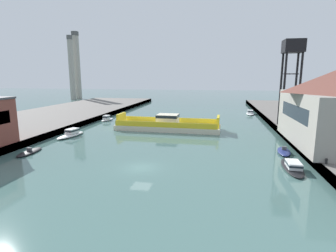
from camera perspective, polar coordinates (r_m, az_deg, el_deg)
The scene contains 15 objects.
ground_plane at distance 34.18m, azimuth -5.87°, elevation -8.99°, with size 400.00×400.00×0.00m, color #476B66.
quay_left at distance 68.59m, azimuth -30.24°, elevation 0.09°, with size 28.00×140.00×1.21m.
chain_ferry at distance 57.51m, azimuth -0.05°, elevation 0.22°, with size 22.74×7.21×3.38m.
moored_boat_near_left at distance 45.36m, azimuth -27.78°, elevation -4.99°, with size 2.20×5.65×0.85m.
moored_boat_near_right at distance 84.92m, azimuth 17.36°, elevation 2.74°, with size 2.82×6.79×1.29m.
moored_boat_mid_left at distance 43.76m, azimuth 23.80°, elevation -5.06°, with size 2.37×5.41×1.05m.
moored_boat_mid_right at distance 71.51m, azimuth -13.08°, elevation 1.60°, with size 2.27×5.45×1.41m.
moored_boat_far_left at distance 54.49m, azimuth -20.23°, elevation -1.56°, with size 3.15×7.35×1.48m.
moored_boat_far_right at distance 36.83m, azimuth 25.37°, elevation -7.85°, with size 2.45×7.71×1.12m.
warehouse_shed at distance 46.78m, azimuth 32.53°, elevation 3.40°, with size 11.62×19.95×11.40m.
crane_tower at distance 60.48m, azimuth 25.35°, elevation 13.34°, with size 3.83×3.83×17.53m.
bollard_left_mid at distance 46.58m, azimuth -32.48°, elevation -3.26°, with size 0.32×0.32×0.71m.
bollard_right_mid at distance 36.70m, azimuth 31.07°, elevation -6.50°, with size 0.32×0.32×0.71m.
smokestack_distant_a at distance 142.72m, azimuth -20.22°, elevation 12.11°, with size 2.68×2.68×31.30m.
smokestack_distant_b at distance 147.76m, azimuth -19.16°, elevation 12.62°, with size 3.67×3.67×33.92m.
Camera 1 is at (9.34, -30.82, 11.46)m, focal length 28.16 mm.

